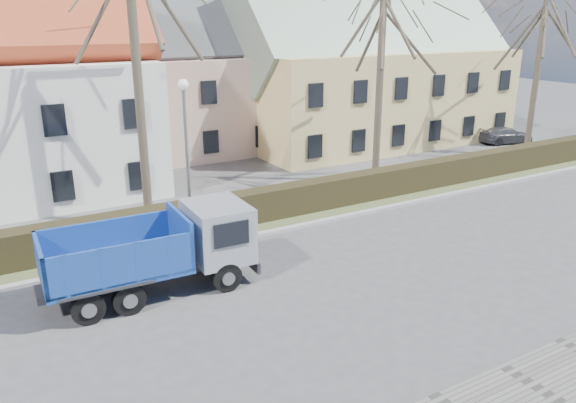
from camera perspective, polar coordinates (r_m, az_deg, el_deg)
ground at (r=17.71m, az=0.68°, el=-8.99°), size 120.00×120.00×0.00m
curb_far at (r=21.40m, az=-5.70°, el=-3.93°), size 80.00×0.30×0.12m
grass_strip at (r=22.77m, az=-7.40°, el=-2.63°), size 80.00×3.00×0.10m
hedge at (r=22.39m, az=-7.26°, el=-1.35°), size 60.00×0.90×1.30m
building_pink at (r=35.85m, az=-10.59°, el=11.38°), size 10.80×8.80×8.00m
building_yellow at (r=39.07m, az=8.15°, el=12.42°), size 18.80×10.80×8.50m
tree_1 at (r=22.89m, az=-15.13°, el=13.19°), size 9.20×9.20×12.65m
tree_2 at (r=28.62m, az=9.35°, el=12.80°), size 8.00×8.00×11.00m
tree_3 at (r=37.42m, az=24.03°, el=12.32°), size 7.60×7.60×10.45m
dump_truck at (r=17.48m, az=-14.44°, el=-5.24°), size 6.63×2.65×2.62m
streetlight at (r=22.37m, az=-10.22°, el=4.72°), size 0.47×0.47×5.96m
cart_frame at (r=19.90m, az=-14.41°, el=-5.35°), size 0.84×0.69×0.67m
parked_car_b at (r=40.64m, az=21.28°, el=6.29°), size 4.00×2.41×1.09m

